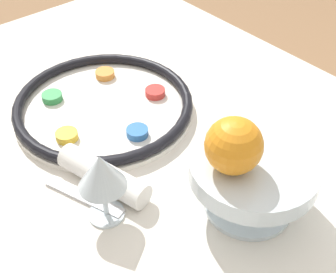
{
  "coord_description": "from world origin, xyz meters",
  "views": [
    {
      "loc": [
        0.39,
        -0.38,
        1.34
      ],
      "look_at": [
        -0.07,
        0.01,
        0.82
      ],
      "focal_mm": 50.0,
      "sensor_mm": 36.0,
      "label": 1
    }
  ],
  "objects_px": {
    "fruit_stand": "(253,174)",
    "seder_plate": "(104,105)",
    "wine_glass": "(101,174)",
    "napkin_roll": "(104,175)",
    "orange_fruit": "(234,146)"
  },
  "relations": [
    {
      "from": "fruit_stand",
      "to": "napkin_roll",
      "type": "xyz_separation_m",
      "value": [
        -0.18,
        -0.15,
        -0.05
      ]
    },
    {
      "from": "napkin_roll",
      "to": "fruit_stand",
      "type": "bearing_deg",
      "value": 38.33
    },
    {
      "from": "wine_glass",
      "to": "fruit_stand",
      "type": "bearing_deg",
      "value": 54.15
    },
    {
      "from": "fruit_stand",
      "to": "napkin_roll",
      "type": "relative_size",
      "value": 1.11
    },
    {
      "from": "fruit_stand",
      "to": "seder_plate",
      "type": "bearing_deg",
      "value": -174.3
    },
    {
      "from": "orange_fruit",
      "to": "seder_plate",
      "type": "bearing_deg",
      "value": 179.9
    },
    {
      "from": "seder_plate",
      "to": "wine_glass",
      "type": "height_order",
      "value": "wine_glass"
    },
    {
      "from": "wine_glass",
      "to": "fruit_stand",
      "type": "xyz_separation_m",
      "value": [
        0.13,
        0.18,
        -0.02
      ]
    },
    {
      "from": "napkin_roll",
      "to": "orange_fruit",
      "type": "bearing_deg",
      "value": 32.98
    },
    {
      "from": "wine_glass",
      "to": "napkin_roll",
      "type": "bearing_deg",
      "value": 148.32
    },
    {
      "from": "seder_plate",
      "to": "fruit_stand",
      "type": "distance_m",
      "value": 0.35
    },
    {
      "from": "seder_plate",
      "to": "fruit_stand",
      "type": "relative_size",
      "value": 1.81
    },
    {
      "from": "seder_plate",
      "to": "wine_glass",
      "type": "bearing_deg",
      "value": -33.65
    },
    {
      "from": "seder_plate",
      "to": "napkin_roll",
      "type": "xyz_separation_m",
      "value": [
        0.16,
        -0.11,
        0.01
      ]
    },
    {
      "from": "fruit_stand",
      "to": "wine_glass",
      "type": "bearing_deg",
      "value": -125.85
    }
  ]
}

